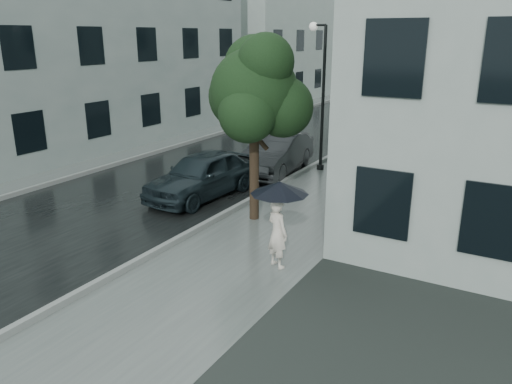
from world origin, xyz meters
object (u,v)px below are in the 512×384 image
Objects in this scene: car_far at (276,153)px; street_tree at (256,91)px; pedestrian at (277,233)px; car_near at (202,175)px; lamp_post at (320,88)px.

street_tree is at bearing -75.19° from car_far.
car_far is (-1.77, 4.63, -2.85)m from street_tree.
car_near is at bearing -12.29° from pedestrian.
lamp_post is 5.93m from car_near.
lamp_post is (-2.61, 8.45, 2.31)m from pedestrian.
lamp_post is 1.22× the size of car_far.
pedestrian is at bearing -51.56° from street_tree.
car_far is (-3.77, 7.15, -0.06)m from pedestrian.
lamp_post is at bearing 95.95° from street_tree.
car_near is (-4.46, 3.34, -0.07)m from pedestrian.
car_far is at bearing 84.12° from car_near.
lamp_post reaches higher than pedestrian.
pedestrian is 4.25m from street_tree.
car_far is at bearing -37.65° from pedestrian.
pedestrian is at bearing -32.44° from car_near.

